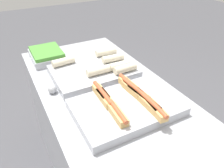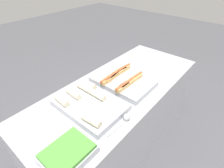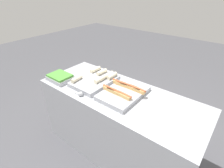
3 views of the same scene
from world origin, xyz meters
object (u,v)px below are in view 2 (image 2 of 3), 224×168
(tray_hotdogs, at_px, (122,80))
(tray_side_front, at_px, (68,154))
(serving_spoon_near, at_px, (126,119))
(tray_wraps, at_px, (89,103))

(tray_hotdogs, xyz_separation_m, tray_side_front, (-0.79, -0.21, 0.00))
(serving_spoon_near, bearing_deg, tray_side_front, 169.26)
(tray_hotdogs, distance_m, tray_side_front, 0.82)
(tray_wraps, xyz_separation_m, serving_spoon_near, (0.06, -0.31, -0.01))
(tray_hotdogs, height_order, tray_wraps, same)
(tray_wraps, relative_size, tray_side_front, 1.81)
(serving_spoon_near, bearing_deg, tray_hotdogs, 40.34)
(serving_spoon_near, bearing_deg, tray_wraps, 101.48)
(tray_wraps, distance_m, tray_side_front, 0.44)
(tray_wraps, xyz_separation_m, tray_side_front, (-0.38, -0.23, 0.00))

